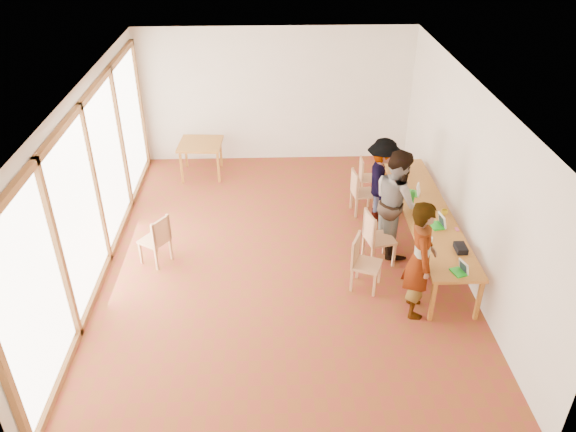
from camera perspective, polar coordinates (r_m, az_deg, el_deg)
The scene contains 25 objects.
ground at distance 9.75m, azimuth -0.71°, elevation -4.09°, with size 8.00×8.00×0.00m, color maroon.
wall_back at distance 12.65m, azimuth -1.23°, elevation 12.13°, with size 6.00×0.10×3.00m, color white.
wall_front at distance 5.72m, azimuth 0.25°, elevation -15.01°, with size 6.00×0.10×3.00m, color white.
wall_right at distance 9.51m, azimuth 17.67°, elevation 3.89°, with size 0.10×8.00×3.00m, color white.
window_wall at distance 9.39m, azimuth -19.17°, elevation 3.25°, with size 0.10×8.00×3.00m, color white.
ceiling at distance 8.37m, azimuth -0.84°, elevation 13.03°, with size 6.00×8.00×0.04m, color white.
communal_table at distance 9.92m, azimuth 13.83°, elevation 0.40°, with size 0.80×4.00×0.75m.
side_table at distance 12.30m, azimuth -8.88°, elevation 7.02°, with size 0.90×0.90×0.75m.
chair_near at distance 8.84m, azimuth 7.43°, elevation -4.15°, with size 0.55×0.55×0.48m.
chair_mid at distance 9.37m, azimuth 8.78°, elevation -1.72°, with size 0.54×0.54×0.52m.
chair_far at distance 10.81m, azimuth 7.22°, elevation 2.84°, with size 0.46×0.46×0.47m.
chair_empty at distance 11.50m, azimuth 7.84°, elevation 4.34°, with size 0.37×0.37×0.43m.
chair_spare at distance 9.53m, azimuth -13.09°, elevation -1.97°, with size 0.58×0.58×0.47m.
person_near at distance 8.28m, azimuth 13.28°, elevation -4.30°, with size 0.68×0.45×1.87m, color gray.
person_mid at distance 9.62m, azimuth 10.98°, elevation 1.42°, with size 0.92×0.71×1.88m, color gray.
person_far at distance 10.56m, azimuth 9.49°, elevation 3.61°, with size 1.05×0.61×1.63m, color gray.
laptop_near at distance 8.46m, azimuth 17.15°, elevation -5.22°, with size 0.25×0.27×0.19m.
laptop_mid at distance 9.44m, azimuth 15.09°, elevation -0.69°, with size 0.26×0.29×0.21m.
laptop_far at distance 10.31m, azimuth 12.84°, elevation 2.44°, with size 0.27×0.29×0.20m.
yellow_mug at distance 9.80m, azimuth 15.61°, elevation 0.36°, with size 0.12×0.12×0.09m, color gold.
green_bottle at distance 9.90m, azimuth 12.51°, elevation 1.78°, with size 0.07×0.07×0.28m, color #1B751F.
clear_glass at distance 11.08m, azimuth 11.71°, elevation 4.63°, with size 0.07×0.07×0.09m, color silver.
condiment_cup at distance 9.05m, azimuth 14.25°, elevation -2.29°, with size 0.08×0.08×0.06m, color white.
pink_phone at distance 9.46m, azimuth 16.78°, elevation -1.30°, with size 0.05×0.10×0.01m, color #CC4978.
black_pouch at distance 8.94m, azimuth 17.14°, elevation -3.13°, with size 0.16×0.26×0.09m, color black.
Camera 1 is at (-0.17, -7.96, 5.63)m, focal length 35.00 mm.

